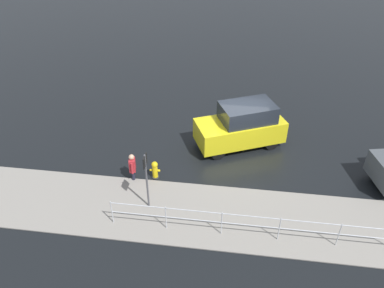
# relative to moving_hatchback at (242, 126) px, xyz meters

# --- Properties ---
(ground_plane) EXTENTS (60.00, 60.00, 0.00)m
(ground_plane) POSITION_rel_moving_hatchback_xyz_m (0.07, 0.48, -1.03)
(ground_plane) COLOR black
(kerb_strip) EXTENTS (24.00, 3.20, 0.04)m
(kerb_strip) POSITION_rel_moving_hatchback_xyz_m (0.07, 4.68, -1.01)
(kerb_strip) COLOR gray
(kerb_strip) RESTS_ON ground
(moving_hatchback) EXTENTS (4.25, 3.17, 2.06)m
(moving_hatchback) POSITION_rel_moving_hatchback_xyz_m (0.00, 0.00, 0.00)
(moving_hatchback) COLOR yellow
(moving_hatchback) RESTS_ON ground
(fire_hydrant) EXTENTS (0.42, 0.31, 0.80)m
(fire_hydrant) POSITION_rel_moving_hatchback_xyz_m (3.39, 2.86, -0.63)
(fire_hydrant) COLOR gold
(fire_hydrant) RESTS_ON ground
(pedestrian) EXTENTS (0.31, 0.56, 1.22)m
(pedestrian) POSITION_rel_moving_hatchback_xyz_m (4.25, 3.05, -0.34)
(pedestrian) COLOR #B2262D
(pedestrian) RESTS_ON ground
(metal_railing) EXTENTS (9.61, 0.04, 1.05)m
(metal_railing) POSITION_rel_moving_hatchback_xyz_m (-0.46, 5.53, -0.30)
(metal_railing) COLOR #B7BABF
(metal_railing) RESTS_ON ground
(sign_post) EXTENTS (0.07, 0.44, 2.40)m
(sign_post) POSITION_rel_moving_hatchback_xyz_m (3.27, 4.53, 0.55)
(sign_post) COLOR #4C4C51
(sign_post) RESTS_ON ground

